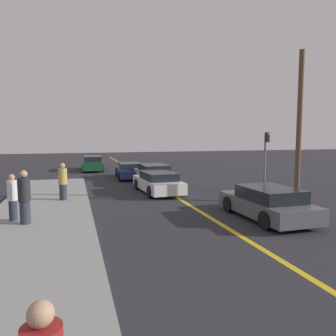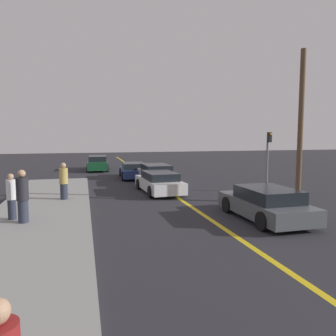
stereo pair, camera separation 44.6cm
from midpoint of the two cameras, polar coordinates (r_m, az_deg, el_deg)
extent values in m
cube|color=gold|center=(18.33, -0.73, -4.20)|extent=(0.20, 60.00, 0.01)
cube|color=gray|center=(11.99, -23.03, -9.74)|extent=(3.81, 24.13, 0.15)
cube|color=#4C5156|center=(13.07, 15.81, -6.43)|extent=(1.96, 4.34, 0.58)
cube|color=black|center=(12.80, 16.39, -4.32)|extent=(1.70, 2.40, 0.47)
cylinder|color=black|center=(13.80, 9.60, -6.26)|extent=(0.23, 0.65, 0.65)
cylinder|color=black|center=(14.68, 15.94, -5.67)|extent=(0.23, 0.65, 0.65)
cylinder|color=black|center=(11.54, 15.61, -8.79)|extent=(0.23, 0.65, 0.65)
cylinder|color=black|center=(12.58, 22.62, -7.81)|extent=(0.23, 0.65, 0.65)
cube|color=silver|center=(18.15, -2.51, -2.83)|extent=(2.00, 4.50, 0.59)
cube|color=black|center=(17.87, -2.35, -1.35)|extent=(1.67, 2.51, 0.41)
cylinder|color=black|center=(19.27, -6.06, -2.82)|extent=(0.25, 0.63, 0.62)
cylinder|color=black|center=(19.71, -1.35, -2.59)|extent=(0.25, 0.63, 0.62)
cylinder|color=black|center=(16.65, -3.88, -4.16)|extent=(0.25, 0.63, 0.62)
cylinder|color=black|center=(17.16, 1.48, -3.85)|extent=(0.25, 0.63, 0.62)
cube|color=#9E9EA3|center=(21.36, -3.25, -1.37)|extent=(1.86, 4.57, 0.69)
cube|color=black|center=(21.08, -3.12, 0.05)|extent=(1.62, 2.52, 0.42)
cylinder|color=black|center=(22.58, -6.20, -1.53)|extent=(0.23, 0.64, 0.64)
cylinder|color=black|center=(22.95, -2.00, -1.37)|extent=(0.23, 0.64, 0.64)
cylinder|color=black|center=(19.84, -4.68, -2.53)|extent=(0.23, 0.64, 0.64)
cylinder|color=black|center=(20.26, 0.05, -2.33)|extent=(0.23, 0.64, 0.64)
cube|color=navy|center=(24.26, -7.22, -0.72)|extent=(1.88, 4.03, 0.56)
cube|color=black|center=(24.01, -7.16, 0.39)|extent=(1.60, 2.24, 0.42)
cylinder|color=black|center=(25.41, -9.36, -0.77)|extent=(0.25, 0.63, 0.62)
cylinder|color=black|center=(25.58, -5.71, -0.68)|extent=(0.25, 0.63, 0.62)
cylinder|color=black|center=(22.98, -8.89, -1.46)|extent=(0.25, 0.63, 0.62)
cylinder|color=black|center=(23.17, -4.87, -1.35)|extent=(0.25, 0.63, 0.62)
cube|color=#144728|center=(30.10, -13.39, 0.56)|extent=(1.92, 4.62, 0.69)
cube|color=black|center=(29.83, -13.39, 1.62)|extent=(1.62, 2.57, 0.45)
cylinder|color=black|center=(31.53, -14.86, 0.38)|extent=(0.25, 0.63, 0.62)
cylinder|color=black|center=(31.53, -11.91, 0.45)|extent=(0.25, 0.63, 0.62)
cylinder|color=black|center=(28.73, -14.99, -0.14)|extent=(0.25, 0.63, 0.62)
cylinder|color=black|center=(28.73, -11.75, -0.06)|extent=(0.25, 0.63, 0.62)
sphere|color=tan|center=(3.15, -25.43, -22.02)|extent=(0.22, 0.22, 0.22)
cylinder|color=#282D3D|center=(12.43, -24.59, -7.03)|extent=(0.35, 0.35, 0.79)
cylinder|color=#232328|center=(12.29, -24.74, -3.42)|extent=(0.41, 0.41, 0.79)
sphere|color=tan|center=(12.22, -24.85, -0.98)|extent=(0.27, 0.27, 0.27)
cylinder|color=#282D3D|center=(13.06, -26.27, -6.65)|extent=(0.28, 0.28, 0.72)
cylinder|color=silver|center=(12.93, -26.41, -3.51)|extent=(0.33, 0.33, 0.72)
sphere|color=tan|center=(12.87, -26.51, -1.44)|extent=(0.22, 0.22, 0.22)
cylinder|color=#282D3D|center=(16.24, -18.55, -3.97)|extent=(0.34, 0.34, 0.74)
cylinder|color=tan|center=(16.13, -18.63, -1.39)|extent=(0.40, 0.40, 0.74)
sphere|color=tan|center=(16.08, -18.69, 0.38)|extent=(0.26, 0.26, 0.26)
cylinder|color=slate|center=(19.08, 15.87, 1.00)|extent=(0.12, 0.12, 3.33)
cube|color=black|center=(18.86, 16.28, 5.16)|extent=(0.18, 0.18, 0.55)
sphere|color=orange|center=(18.79, 16.44, 5.66)|extent=(0.14, 0.14, 0.14)
cylinder|color=brown|center=(16.38, 21.15, 6.58)|extent=(0.24, 0.24, 7.04)
camera|label=1|loc=(0.22, -90.82, -0.08)|focal=35.00mm
camera|label=2|loc=(0.22, 89.18, 0.08)|focal=35.00mm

